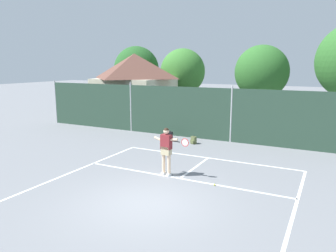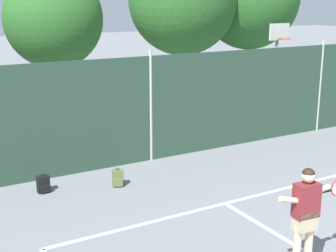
# 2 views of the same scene
# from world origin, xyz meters

# --- Properties ---
(chainlink_fence) EXTENTS (26.09, 0.09, 3.08)m
(chainlink_fence) POSITION_xyz_m (0.00, 9.00, 1.47)
(chainlink_fence) COLOR #284233
(chainlink_fence) RESTS_ON ground
(basketball_hoop) EXTENTS (0.90, 0.67, 3.55)m
(basketball_hoop) POSITION_xyz_m (6.36, 11.01, 2.31)
(basketball_hoop) COLOR #9E9EA3
(basketball_hoop) RESTS_ON ground
(treeline_backdrop) EXTENTS (25.91, 4.66, 7.09)m
(treeline_backdrop) POSITION_xyz_m (2.14, 17.13, 4.12)
(treeline_backdrop) COLOR brown
(treeline_backdrop) RESTS_ON ground
(tennis_player) EXTENTS (1.44, 0.29, 1.85)m
(tennis_player) POSITION_xyz_m (-0.61, 2.56, 1.11)
(tennis_player) COLOR silver
(tennis_player) RESTS_ON ground
(backpack_black) EXTENTS (0.29, 0.25, 0.46)m
(backpack_black) POSITION_xyz_m (-3.31, 8.15, 0.19)
(backpack_black) COLOR black
(backpack_black) RESTS_ON ground
(backpack_olive) EXTENTS (0.33, 0.32, 0.46)m
(backpack_olive) POSITION_xyz_m (-1.63, 7.65, 0.19)
(backpack_olive) COLOR #566038
(backpack_olive) RESTS_ON ground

